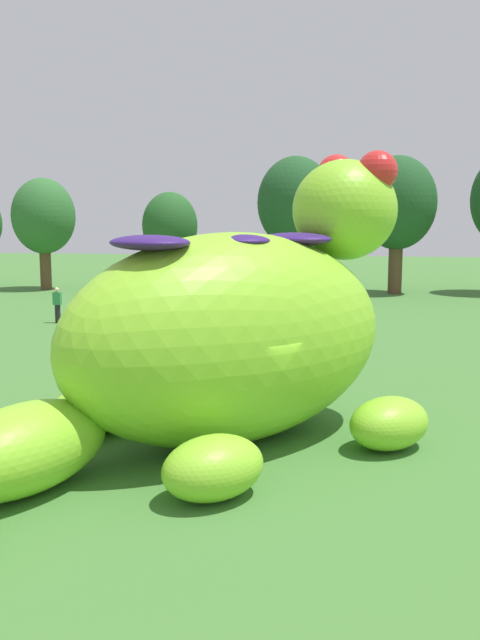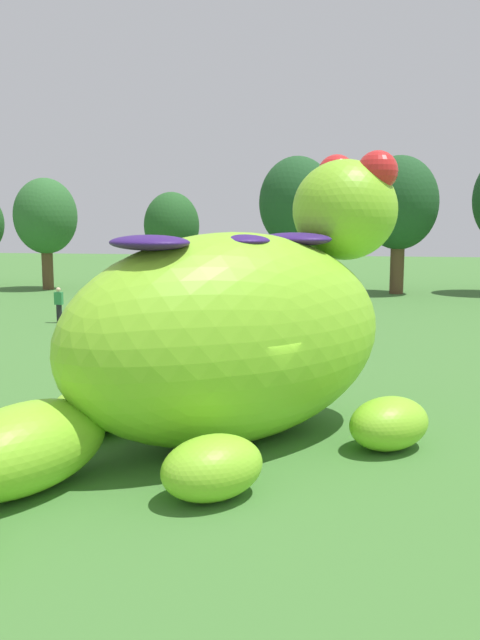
% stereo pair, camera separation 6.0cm
% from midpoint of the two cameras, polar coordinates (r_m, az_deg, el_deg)
% --- Properties ---
extents(ground_plane, '(160.00, 160.00, 0.00)m').
position_cam_midpoint_polar(ground_plane, '(15.02, 0.57, -10.73)').
color(ground_plane, '#427533').
extents(giant_inflatable_creature, '(9.37, 12.10, 6.55)m').
position_cam_midpoint_polar(giant_inflatable_creature, '(15.06, -0.54, -1.26)').
color(giant_inflatable_creature, '#8CD12D').
rests_on(giant_inflatable_creature, ground).
extents(car_yellow, '(2.04, 4.15, 1.72)m').
position_cam_midpoint_polar(car_yellow, '(43.51, -6.50, 2.97)').
color(car_yellow, yellow).
rests_on(car_yellow, ground).
extents(car_blue, '(1.98, 4.12, 1.72)m').
position_cam_midpoint_polar(car_blue, '(41.13, -1.81, 2.71)').
color(car_blue, '#2347B7').
rests_on(car_blue, ground).
extents(car_white, '(2.20, 4.23, 1.72)m').
position_cam_midpoint_polar(car_white, '(40.65, 3.20, 2.63)').
color(car_white, white).
rests_on(car_white, ground).
extents(tree_left, '(4.38, 4.38, 7.78)m').
position_cam_midpoint_polar(tree_left, '(50.26, -15.85, 8.26)').
color(tree_left, brown).
rests_on(tree_left, ground).
extents(tree_mid_left, '(3.83, 3.83, 6.79)m').
position_cam_midpoint_polar(tree_mid_left, '(48.07, -5.67, 7.77)').
color(tree_mid_left, brown).
rests_on(tree_mid_left, ground).
extents(tree_centre_left, '(5.13, 5.13, 9.10)m').
position_cam_midpoint_polar(tree_centre_left, '(46.72, 4.82, 9.62)').
color(tree_centre_left, brown).
rests_on(tree_centre_left, ground).
extents(tree_centre, '(5.10, 5.10, 9.06)m').
position_cam_midpoint_polar(tree_centre, '(46.75, 13.14, 9.40)').
color(tree_centre, brown).
rests_on(tree_centre, ground).
extents(spectator_near_inflatable, '(0.38, 0.26, 1.71)m').
position_cam_midpoint_polar(spectator_near_inflatable, '(33.85, -14.79, 1.20)').
color(spectator_near_inflatable, black).
rests_on(spectator_near_inflatable, ground).
extents(spectator_mid_field, '(0.38, 0.26, 1.71)m').
position_cam_midpoint_polar(spectator_mid_field, '(28.64, -4.40, 0.19)').
color(spectator_mid_field, black).
rests_on(spectator_mid_field, ground).
extents(spectator_wandering, '(0.38, 0.26, 1.71)m').
position_cam_midpoint_polar(spectator_wandering, '(26.00, 9.65, -0.74)').
color(spectator_wandering, '#2D334C').
rests_on(spectator_wandering, ground).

